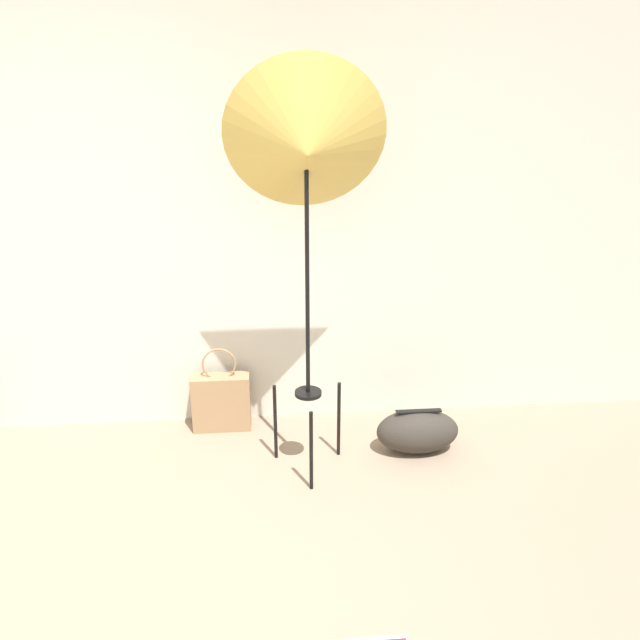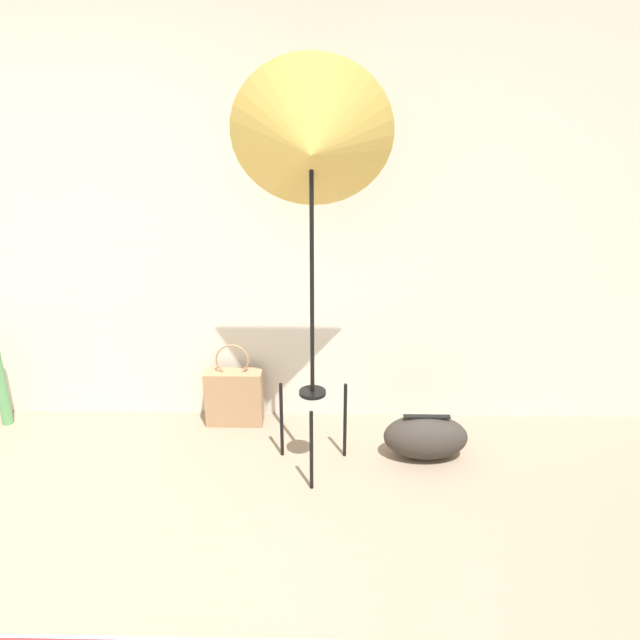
# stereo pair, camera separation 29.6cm
# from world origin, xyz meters

# --- Properties ---
(wall_back) EXTENTS (8.00, 0.05, 2.60)m
(wall_back) POSITION_xyz_m (0.00, 2.28, 1.30)
(wall_back) COLOR beige
(wall_back) RESTS_ON ground_plane
(photo_umbrella) EXTENTS (0.79, 0.49, 2.15)m
(photo_umbrella) POSITION_xyz_m (0.48, 1.67, 1.74)
(photo_umbrella) COLOR black
(photo_umbrella) RESTS_ON ground_plane
(tote_bag) EXTENTS (0.35, 0.13, 0.54)m
(tote_bag) POSITION_xyz_m (-0.03, 2.13, 0.19)
(tote_bag) COLOR #9E7A56
(tote_bag) RESTS_ON ground_plane
(duffel_bag) EXTENTS (0.48, 0.26, 0.27)m
(duffel_bag) POSITION_xyz_m (1.12, 1.77, 0.13)
(duffel_bag) COLOR #332D28
(duffel_bag) RESTS_ON ground_plane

